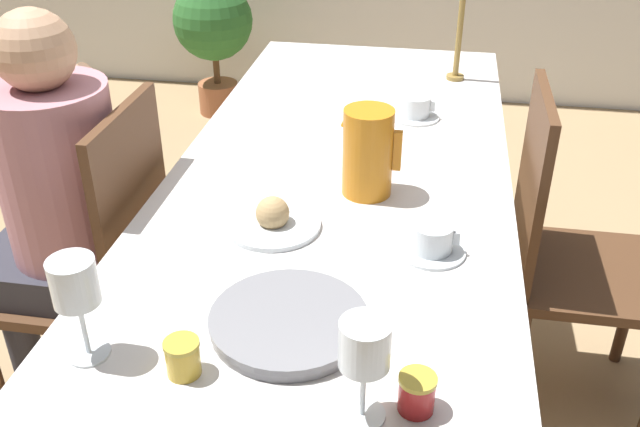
% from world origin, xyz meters
% --- Properties ---
extents(ground_plane, '(20.00, 20.00, 0.00)m').
position_xyz_m(ground_plane, '(0.00, 0.00, 0.00)').
color(ground_plane, tan).
extents(dining_table, '(0.87, 2.10, 0.75)m').
position_xyz_m(dining_table, '(0.00, 0.00, 0.66)').
color(dining_table, silver).
rests_on(dining_table, ground_plane).
extents(chair_person_side, '(0.42, 0.42, 0.96)m').
position_xyz_m(chair_person_side, '(-0.62, -0.20, 0.51)').
color(chair_person_side, '#51331E').
rests_on(chair_person_side, ground_plane).
extents(chair_opposite, '(0.42, 0.42, 0.96)m').
position_xyz_m(chair_opposite, '(0.62, 0.08, 0.51)').
color(chair_opposite, '#51331E').
rests_on(chair_opposite, ground_plane).
extents(person_seated, '(0.39, 0.41, 1.20)m').
position_xyz_m(person_seated, '(-0.71, -0.20, 0.71)').
color(person_seated, '#33333D').
rests_on(person_seated, ground_plane).
extents(red_pitcher, '(0.15, 0.12, 0.22)m').
position_xyz_m(red_pitcher, '(0.08, -0.11, 0.86)').
color(red_pitcher, orange).
rests_on(red_pitcher, dining_table).
extents(wine_glass_water, '(0.08, 0.08, 0.20)m').
position_xyz_m(wine_glass_water, '(-0.33, -0.78, 0.90)').
color(wine_glass_water, white).
rests_on(wine_glass_water, dining_table).
extents(wine_glass_juice, '(0.08, 0.08, 0.19)m').
position_xyz_m(wine_glass_juice, '(0.16, -0.84, 0.89)').
color(wine_glass_juice, white).
rests_on(wine_glass_juice, dining_table).
extents(teacup_near_person, '(0.15, 0.15, 0.07)m').
position_xyz_m(teacup_near_person, '(0.25, -0.35, 0.78)').
color(teacup_near_person, silver).
rests_on(teacup_near_person, dining_table).
extents(teacup_across, '(0.15, 0.15, 0.07)m').
position_xyz_m(teacup_across, '(0.17, 0.38, 0.78)').
color(teacup_across, silver).
rests_on(teacup_across, dining_table).
extents(serving_tray, '(0.29, 0.29, 0.03)m').
position_xyz_m(serving_tray, '(-0.00, -0.65, 0.77)').
color(serving_tray, gray).
rests_on(serving_tray, dining_table).
extents(bread_plate, '(0.22, 0.22, 0.08)m').
position_xyz_m(bread_plate, '(-0.11, -0.31, 0.77)').
color(bread_plate, silver).
rests_on(bread_plate, dining_table).
extents(jam_jar_amber, '(0.06, 0.06, 0.07)m').
position_xyz_m(jam_jar_amber, '(-0.15, -0.79, 0.79)').
color(jam_jar_amber, gold).
rests_on(jam_jar_amber, dining_table).
extents(jam_jar_red, '(0.06, 0.06, 0.07)m').
position_xyz_m(jam_jar_red, '(0.24, -0.81, 0.79)').
color(jam_jar_red, '#A81E1E').
rests_on(jam_jar_red, dining_table).
extents(candlestick_tall, '(0.06, 0.06, 0.38)m').
position_xyz_m(candlestick_tall, '(0.29, 0.74, 0.91)').
color(candlestick_tall, olive).
rests_on(candlestick_tall, dining_table).
extents(potted_plant, '(0.43, 0.43, 0.75)m').
position_xyz_m(potted_plant, '(-1.01, 2.07, 0.49)').
color(potted_plant, '#A8603D').
rests_on(potted_plant, ground_plane).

